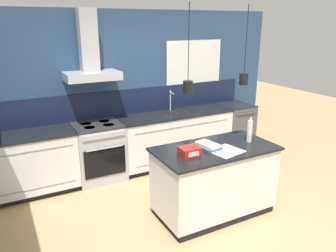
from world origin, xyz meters
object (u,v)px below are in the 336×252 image
at_px(book_stack, 208,146).
at_px(red_supply_box, 190,152).
at_px(dishwasher, 234,127).
at_px(oven_range, 99,152).
at_px(bottle_on_island, 250,131).

distance_m(book_stack, red_supply_box, 0.35).
bearing_deg(red_supply_box, dishwasher, 39.68).
xyz_separation_m(oven_range, bottle_on_island, (1.53, -1.68, 0.61)).
relative_size(dishwasher, red_supply_box, 3.94).
xyz_separation_m(dishwasher, red_supply_box, (-2.09, -1.73, 0.51)).
height_order(dishwasher, red_supply_box, red_supply_box).
relative_size(bottle_on_island, red_supply_box, 1.53).
height_order(bottle_on_island, red_supply_box, bottle_on_island).
relative_size(oven_range, bottle_on_island, 2.58).
relative_size(oven_range, book_stack, 2.82).
relative_size(dishwasher, bottle_on_island, 2.58).
distance_m(bottle_on_island, book_stack, 0.62).
bearing_deg(book_stack, bottle_on_island, -5.47).
height_order(dishwasher, bottle_on_island, bottle_on_island).
relative_size(bottle_on_island, book_stack, 1.09).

